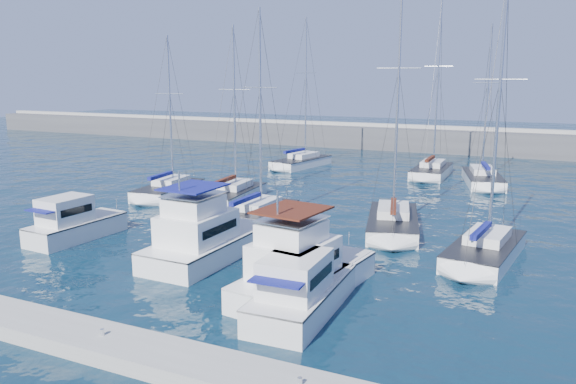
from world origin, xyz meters
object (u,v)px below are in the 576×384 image
at_px(motor_yacht_stbd_outer, 300,293).
at_px(sailboat_mid_a, 169,190).
at_px(motor_yacht_port_outer, 73,225).
at_px(sailboat_back_c, 483,178).
at_px(motor_yacht_stbd_inner, 301,272).
at_px(sailboat_mid_b, 232,194).
at_px(motor_yacht_port_inner, 205,239).
at_px(sailboat_back_a, 301,162).
at_px(sailboat_mid_c, 256,215).
at_px(sailboat_mid_e, 485,250).
at_px(sailboat_mid_d, 393,222).
at_px(sailboat_back_b, 432,171).

xyz_separation_m(motor_yacht_stbd_outer, sailboat_mid_a, (-19.96, 17.46, -0.43)).
height_order(motor_yacht_port_outer, sailboat_back_c, sailboat_back_c).
distance_m(motor_yacht_stbd_inner, sailboat_mid_b, 20.91).
bearing_deg(motor_yacht_stbd_outer, motor_yacht_stbd_inner, 110.48).
bearing_deg(motor_yacht_port_outer, motor_yacht_port_inner, 5.18).
bearing_deg(sailboat_back_a, motor_yacht_stbd_inner, -55.49).
xyz_separation_m(motor_yacht_stbd_outer, sailboat_back_c, (3.60, 34.54, -0.42)).
height_order(sailboat_mid_c, sailboat_mid_e, sailboat_mid_e).
xyz_separation_m(motor_yacht_stbd_outer, sailboat_mid_d, (0.12, 14.89, -0.40)).
bearing_deg(sailboat_mid_b, sailboat_mid_a, -179.06).
bearing_deg(motor_yacht_stbd_inner, sailboat_mid_b, 136.93).
bearing_deg(sailboat_mid_c, motor_yacht_port_outer, -133.97).
bearing_deg(motor_yacht_stbd_inner, sailboat_mid_a, 148.45).
relative_size(sailboat_back_a, sailboat_back_b, 0.94).
xyz_separation_m(motor_yacht_stbd_inner, sailboat_back_b, (-0.79, 34.86, -0.58)).
bearing_deg(sailboat_mid_d, sailboat_mid_c, 179.53).
height_order(motor_yacht_port_outer, sailboat_mid_d, sailboat_mid_d).
xyz_separation_m(sailboat_mid_a, sailboat_back_c, (23.56, 17.08, 0.00)).
relative_size(motor_yacht_port_outer, sailboat_mid_b, 0.45).
relative_size(motor_yacht_stbd_inner, sailboat_back_a, 0.51).
height_order(sailboat_mid_a, sailboat_mid_c, sailboat_mid_c).
height_order(motor_yacht_port_inner, sailboat_mid_c, sailboat_mid_c).
distance_m(sailboat_mid_d, sailboat_mid_e, 7.27).
xyz_separation_m(sailboat_mid_d, sailboat_mid_e, (6.21, -3.79, -0.00)).
height_order(sailboat_mid_b, sailboat_mid_c, sailboat_mid_c).
xyz_separation_m(motor_yacht_port_inner, sailboat_back_a, (-8.31, 32.20, -0.59)).
xyz_separation_m(motor_yacht_stbd_inner, sailboat_back_c, (4.41, 32.61, -0.61)).
xyz_separation_m(motor_yacht_stbd_outer, sailboat_back_a, (-16.11, 36.69, -0.40)).
height_order(motor_yacht_stbd_outer, sailboat_back_c, sailboat_back_c).
bearing_deg(sailboat_back_c, motor_yacht_port_inner, -124.33).
height_order(motor_yacht_port_inner, sailboat_back_c, sailboat_back_c).
xyz_separation_m(motor_yacht_stbd_inner, sailboat_mid_d, (0.93, 12.95, -0.59)).
bearing_deg(sailboat_mid_d, sailboat_mid_e, -45.36).
bearing_deg(sailboat_mid_d, motor_yacht_port_outer, -162.64).
bearing_deg(sailboat_back_a, motor_yacht_port_inner, -64.78).
distance_m(motor_yacht_stbd_inner, sailboat_back_a, 37.98).
height_order(motor_yacht_port_inner, sailboat_mid_e, sailboat_mid_e).
relative_size(motor_yacht_port_outer, sailboat_back_c, 0.42).
bearing_deg(sailboat_back_c, sailboat_mid_a, -157.62).
height_order(sailboat_mid_c, sailboat_back_a, sailboat_back_a).
xyz_separation_m(sailboat_mid_a, sailboat_back_b, (18.36, 19.33, 0.04)).
height_order(motor_yacht_stbd_outer, sailboat_mid_c, sailboat_mid_c).
xyz_separation_m(sailboat_mid_b, sailboat_mid_d, (14.21, -3.19, 0.02)).
distance_m(sailboat_mid_c, sailboat_mid_e, 15.41).
bearing_deg(sailboat_mid_a, sailboat_back_b, 40.55).
xyz_separation_m(motor_yacht_stbd_outer, sailboat_back_b, (-1.60, 36.80, -0.39)).
distance_m(motor_yacht_stbd_outer, sailboat_mid_b, 22.92).
bearing_deg(sailboat_back_b, sailboat_mid_b, -124.46).
xyz_separation_m(motor_yacht_port_inner, motor_yacht_stbd_inner, (6.99, -2.56, 0.00)).
bearing_deg(sailboat_back_b, motor_yacht_stbd_inner, -89.45).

